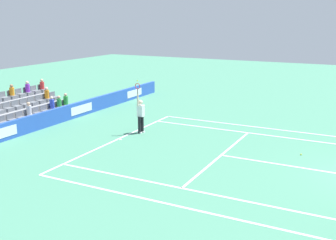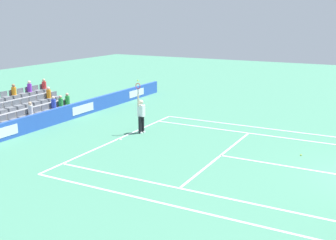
% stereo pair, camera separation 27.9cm
% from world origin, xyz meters
% --- Properties ---
extents(line_baseline, '(10.97, 0.10, 0.01)m').
position_xyz_m(line_baseline, '(0.00, -11.89, 0.00)').
color(line_baseline, white).
rests_on(line_baseline, ground).
extents(line_service, '(8.23, 0.10, 0.01)m').
position_xyz_m(line_service, '(0.00, -6.40, 0.00)').
color(line_service, white).
rests_on(line_service, ground).
extents(line_centre_service, '(0.10, 6.40, 0.01)m').
position_xyz_m(line_centre_service, '(0.00, -3.20, 0.00)').
color(line_centre_service, white).
rests_on(line_centre_service, ground).
extents(line_singles_sideline_left, '(0.10, 11.89, 0.01)m').
position_xyz_m(line_singles_sideline_left, '(4.12, -5.95, 0.00)').
color(line_singles_sideline_left, white).
rests_on(line_singles_sideline_left, ground).
extents(line_singles_sideline_right, '(0.10, 11.89, 0.01)m').
position_xyz_m(line_singles_sideline_right, '(-4.12, -5.95, 0.00)').
color(line_singles_sideline_right, white).
rests_on(line_singles_sideline_right, ground).
extents(line_doubles_sideline_left, '(0.10, 11.89, 0.01)m').
position_xyz_m(line_doubles_sideline_left, '(5.49, -5.95, 0.00)').
color(line_doubles_sideline_left, white).
rests_on(line_doubles_sideline_left, ground).
extents(line_doubles_sideline_right, '(0.10, 11.89, 0.01)m').
position_xyz_m(line_doubles_sideline_right, '(-5.49, -5.95, 0.00)').
color(line_doubles_sideline_right, white).
rests_on(line_doubles_sideline_right, ground).
extents(line_centre_mark, '(0.10, 0.20, 0.01)m').
position_xyz_m(line_centre_mark, '(0.00, -11.79, 0.00)').
color(line_centre_mark, white).
rests_on(line_centre_mark, ground).
extents(sponsor_barrier, '(24.80, 0.22, 0.90)m').
position_xyz_m(sponsor_barrier, '(-0.00, -16.76, 0.45)').
color(sponsor_barrier, blue).
rests_on(sponsor_barrier, ground).
extents(tennis_player, '(0.52, 0.39, 2.85)m').
position_xyz_m(tennis_player, '(-1.50, -11.46, 0.99)').
color(tennis_player, black).
rests_on(tennis_player, ground).
extents(stadium_stand, '(6.82, 2.85, 2.15)m').
position_xyz_m(stadium_stand, '(-0.03, -19.07, 0.55)').
color(stadium_stand, gray).
rests_on(stadium_stand, ground).
extents(loose_tennis_ball, '(0.07, 0.07, 0.07)m').
position_xyz_m(loose_tennis_ball, '(-1.63, -3.24, 0.03)').
color(loose_tennis_ball, '#D1E533').
rests_on(loose_tennis_ball, ground).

